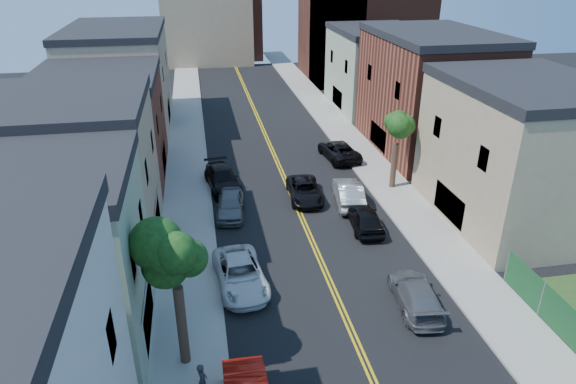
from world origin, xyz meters
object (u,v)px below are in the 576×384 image
pedestrian_left (202,381)px  white_pickup (240,274)px  grey_car_left (230,205)px  dark_car_right_far (339,150)px  black_car_left (222,178)px  grey_car_right (416,294)px  black_suv_lane (305,190)px  black_car_right (365,217)px  silver_car_right (349,193)px

pedestrian_left → white_pickup: bearing=-25.2°
grey_car_left → dark_car_right_far: grey_car_left is taller
pedestrian_left → black_car_left: bearing=-14.4°
black_car_left → grey_car_right: 18.68m
grey_car_right → black_suv_lane: (-2.98, 13.38, -0.03)m
black_car_left → pedestrian_left: 20.72m
grey_car_left → black_suv_lane: grey_car_left is taller
grey_car_left → pedestrian_left: (-2.39, -16.04, 0.20)m
white_pickup → black_suv_lane: size_ratio=1.09×
black_car_right → pedestrian_left: size_ratio=2.78×
dark_car_right_far → pedestrian_left: bearing=56.7°
white_pickup → pedestrian_left: size_ratio=3.27×
white_pickup → black_suv_lane: (5.73, 9.99, -0.07)m
grey_car_right → silver_car_right: (0.00, 12.11, 0.12)m
black_suv_lane → white_pickup: bearing=-116.9°
dark_car_right_far → black_suv_lane: (-4.68, -7.46, -0.07)m
silver_car_right → pedestrian_left: (-10.97, -16.26, 0.14)m
white_pickup → grey_car_left: (0.13, 8.49, 0.02)m
black_car_right → dark_car_right_far: bearing=-93.5°
black_car_right → black_suv_lane: 5.83m
dark_car_right_far → black_car_right: bearing=75.9°
grey_car_left → black_car_left: bearing=100.2°
dark_car_right_far → white_pickup: bearing=52.8°
black_car_right → dark_car_right_far: size_ratio=0.85×
dark_car_right_far → black_suv_lane: bearing=51.5°
dark_car_right_far → pedestrian_left: pedestrian_left is taller
white_pickup → grey_car_right: size_ratio=1.10×
black_car_right → silver_car_right: bearing=-85.8°
black_car_left → white_pickup: bearing=-97.3°
white_pickup → dark_car_right_far: bearing=54.1°
black_car_left → black_suv_lane: bearing=-35.6°
silver_car_right → dark_car_right_far: (1.70, 8.73, -0.08)m
black_car_right → pedestrian_left: (-10.97, -12.52, 0.19)m
black_car_right → grey_car_right: bearing=94.2°
black_suv_lane → grey_car_right: bearing=-74.5°
black_car_left → grey_car_left: bearing=-94.6°
white_pickup → dark_car_right_far: size_ratio=1.00×
black_car_right → black_suv_lane: size_ratio=0.93×
black_suv_lane → grey_car_left: bearing=-162.1°
black_car_left → grey_car_right: size_ratio=1.10×
silver_car_right → black_car_left: bearing=-18.2°
black_suv_lane → black_car_right: bearing=-56.3°
grey_car_left → black_car_right: 9.28m
dark_car_right_far → pedestrian_left: (-12.67, -24.99, 0.22)m
dark_car_right_far → black_suv_lane: 8.81m
grey_car_right → pedestrian_left: bearing=27.7°
grey_car_left → dark_car_right_far: (10.28, 8.95, -0.02)m
silver_car_right → dark_car_right_far: 8.89m
dark_car_right_far → grey_car_left: bearing=34.7°
white_pickup → black_suv_lane: bearing=55.1°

